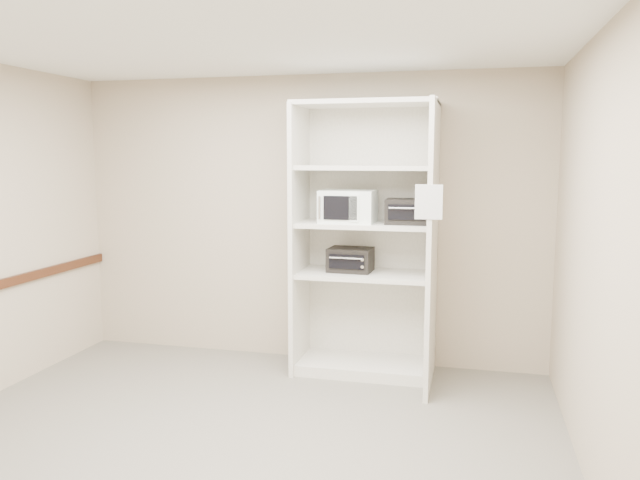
% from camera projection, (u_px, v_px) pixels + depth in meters
% --- Properties ---
extents(floor, '(4.50, 4.00, 0.01)m').
position_uv_depth(floor, '(230.00, 448.00, 4.19)').
color(floor, slate).
rests_on(floor, ground).
extents(ceiling, '(4.50, 4.00, 0.01)m').
position_uv_depth(ceiling, '(221.00, 33.00, 3.83)').
color(ceiling, white).
extents(wall_back, '(4.50, 0.02, 2.70)m').
position_uv_depth(wall_back, '(306.00, 220.00, 5.94)').
color(wall_back, tan).
rests_on(wall_back, ground).
extents(wall_right, '(0.02, 4.00, 2.70)m').
position_uv_depth(wall_right, '(602.00, 264.00, 3.48)').
color(wall_right, tan).
rests_on(wall_right, ground).
extents(shelving_unit, '(1.24, 0.92, 2.42)m').
position_uv_depth(shelving_unit, '(370.00, 249.00, 5.52)').
color(shelving_unit, silver).
rests_on(shelving_unit, floor).
extents(microwave, '(0.48, 0.37, 0.28)m').
position_uv_depth(microwave, '(348.00, 206.00, 5.47)').
color(microwave, white).
rests_on(microwave, shelving_unit).
extents(toaster_oven_upper, '(0.38, 0.29, 0.22)m').
position_uv_depth(toaster_oven_upper, '(408.00, 211.00, 5.35)').
color(toaster_oven_upper, black).
rests_on(toaster_oven_upper, shelving_unit).
extents(toaster_oven_lower, '(0.40, 0.31, 0.21)m').
position_uv_depth(toaster_oven_lower, '(350.00, 260.00, 5.60)').
color(toaster_oven_lower, black).
rests_on(toaster_oven_lower, shelving_unit).
extents(paper_sign, '(0.20, 0.02, 0.26)m').
position_uv_depth(paper_sign, '(429.00, 202.00, 4.73)').
color(paper_sign, white).
rests_on(paper_sign, shelving_unit).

